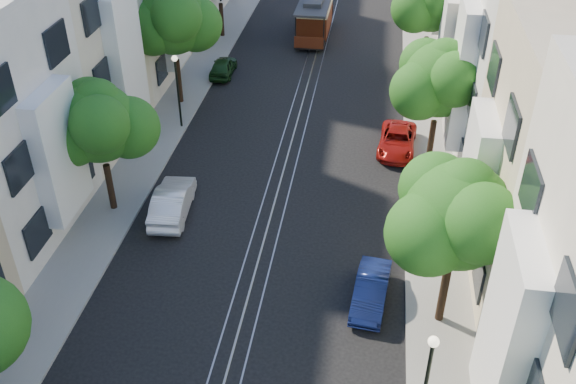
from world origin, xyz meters
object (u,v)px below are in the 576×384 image
at_px(parked_car_e_mid, 371,290).
at_px(parked_car_e_far, 397,141).
at_px(tree_e_d, 432,2).
at_px(parked_car_w_far, 223,67).
at_px(tree_e_c, 441,82).
at_px(tree_w_c, 174,21).
at_px(lamp_west, 177,81).
at_px(tree_w_b, 100,125).
at_px(lamp_east, 428,373).
at_px(tree_e_b, 459,218).
at_px(parked_car_w_mid, 172,201).
at_px(cable_car, 315,14).

distance_m(parked_car_e_mid, parked_car_e_far, 11.65).
xyz_separation_m(tree_e_d, parked_car_w_far, (-12.86, -1.63, -4.29)).
distance_m(tree_e_c, parked_car_e_mid, 11.40).
relative_size(tree_w_c, lamp_west, 1.71).
relative_size(tree_e_d, tree_w_b, 1.09).
height_order(lamp_east, lamp_west, same).
relative_size(parked_car_e_mid, parked_car_w_far, 1.01).
height_order(tree_e_b, tree_w_c, tree_w_c).
bearing_deg(tree_e_b, parked_car_w_mid, 156.37).
bearing_deg(cable_car, tree_w_c, -118.02).
bearing_deg(tree_e_c, tree_w_c, 160.85).
relative_size(tree_e_b, parked_car_w_mid, 1.63).
bearing_deg(parked_car_w_mid, tree_w_b, -2.71).
bearing_deg(lamp_east, tree_e_d, 87.96).
bearing_deg(tree_e_d, parked_car_e_far, -99.69).
height_order(tree_e_b, lamp_west, tree_e_b).
distance_m(tree_w_c, parked_car_e_mid, 19.87).
height_order(lamp_west, parked_car_e_mid, lamp_west).
height_order(tree_w_b, parked_car_e_mid, tree_w_b).
height_order(tree_e_c, parked_car_e_far, tree_e_c).
distance_m(tree_e_c, cable_car, 19.17).
bearing_deg(parked_car_e_far, lamp_east, -83.12).
relative_size(tree_w_c, parked_car_w_mid, 1.73).
relative_size(cable_car, parked_car_w_mid, 1.73).
relative_size(tree_e_b, tree_e_d, 0.98).
distance_m(tree_e_d, tree_w_c, 15.60).
bearing_deg(parked_car_w_mid, tree_e_d, -129.44).
xyz_separation_m(cable_car, parked_car_e_far, (6.10, -16.00, -1.06)).
xyz_separation_m(tree_e_d, tree_w_c, (-14.40, -6.00, 0.20)).
bearing_deg(tree_e_d, parked_car_w_far, -172.78).
relative_size(lamp_east, cable_car, 0.58).
bearing_deg(lamp_west, parked_car_e_mid, -48.44).
bearing_deg(lamp_west, parked_car_e_far, -3.60).
distance_m(lamp_east, cable_car, 33.96).
xyz_separation_m(lamp_west, parked_car_e_mid, (10.96, -12.36, -2.28)).
xyz_separation_m(tree_e_b, tree_w_c, (-14.40, 16.00, 0.34)).
bearing_deg(tree_w_b, parked_car_w_far, 84.28).
distance_m(parked_car_e_far, parked_car_w_mid, 12.31).
bearing_deg(cable_car, lamp_east, -78.05).
xyz_separation_m(tree_e_c, parked_car_e_far, (-1.66, 1.28, -4.04)).
relative_size(lamp_west, parked_car_w_far, 1.22).
bearing_deg(parked_car_e_far, parked_car_e_mid, -90.07).
xyz_separation_m(tree_e_d, lamp_west, (-13.56, -8.98, -2.02)).
height_order(tree_e_c, parked_car_w_mid, tree_e_c).
bearing_deg(parked_car_e_mid, lamp_east, -67.96).
bearing_deg(tree_w_b, parked_car_e_mid, -20.19).
distance_m(tree_w_c, parked_car_e_far, 14.02).
bearing_deg(parked_car_e_far, lamp_west, -179.04).
height_order(tree_e_b, tree_e_d, tree_e_d).
relative_size(tree_w_b, lamp_east, 1.51).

